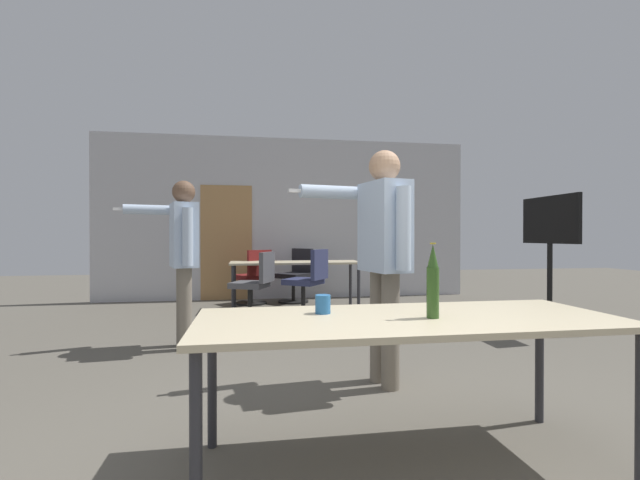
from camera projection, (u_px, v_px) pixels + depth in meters
name	position (u px, v px, depth m)	size (l,w,h in m)	color
back_wall	(286.00, 219.00, 7.86)	(6.77, 0.12, 2.93)	#BCBCC1
conference_table_near	(408.00, 329.00, 2.12)	(2.08, 0.81, 0.74)	#C6B793
conference_table_far	(295.00, 266.00, 6.69)	(2.02, 0.67, 0.74)	#C6B793
tv_screen	(550.00, 250.00, 5.07)	(0.44, 0.96, 1.62)	black
person_far_watching	(182.00, 247.00, 4.34)	(0.88, 0.60, 1.70)	slate
person_center_tall	(383.00, 243.00, 3.26)	(0.89, 0.64, 1.80)	slate
office_chair_far_right	(308.00, 285.00, 6.04)	(0.68, 0.67, 0.95)	black
office_chair_side_rolled	(296.00, 277.00, 7.42)	(0.68, 0.69, 0.92)	black
office_chair_mid_tucked	(255.00, 287.00, 5.98)	(0.66, 0.62, 0.92)	black
office_chair_near_pushed	(253.00, 279.00, 7.13)	(0.66, 0.68, 0.91)	black
beer_bottle	(433.00, 283.00, 2.08)	(0.06, 0.06, 0.37)	#2D511E
drink_cup	(323.00, 304.00, 2.20)	(0.08, 0.08, 0.10)	#2866A3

